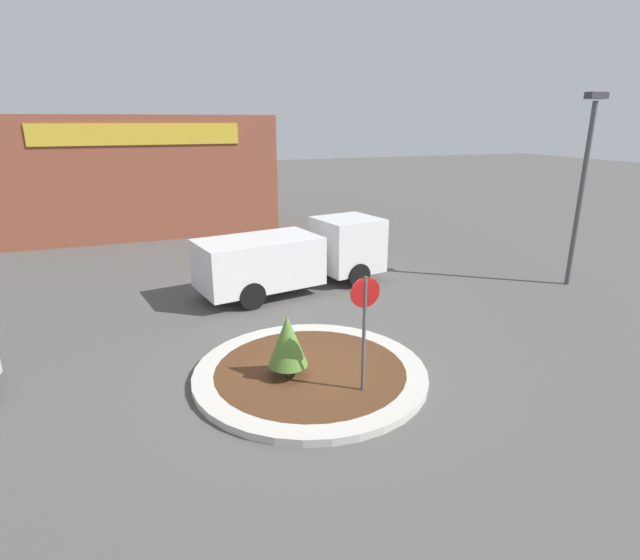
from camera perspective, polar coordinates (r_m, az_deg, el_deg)
The scene contains 7 objects.
ground_plane at distance 11.07m, azimuth -1.11°, elevation -10.88°, with size 120.00×120.00×0.00m, color #514F4C.
traffic_island at distance 11.03m, azimuth -1.11°, elevation -10.52°, with size 5.05×5.05×0.16m.
stop_sign at distance 9.59m, azimuth 5.10°, elevation -4.31°, with size 0.60×0.07×2.54m.
island_shrub at distance 10.38m, azimuth -3.73°, elevation -6.91°, with size 0.83×0.83×1.37m.
utility_truck at distance 16.13m, azimuth -2.93°, elevation 2.82°, with size 6.45×3.10×2.16m.
storefront_building at distance 26.85m, azimuth -19.80°, elevation 11.35°, with size 12.35×6.07×5.55m.
light_pole at distance 18.25m, azimuth 27.91°, elevation 10.44°, with size 0.70×0.30×6.13m.
Camera 1 is at (-3.26, -9.15, 5.31)m, focal length 28.00 mm.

